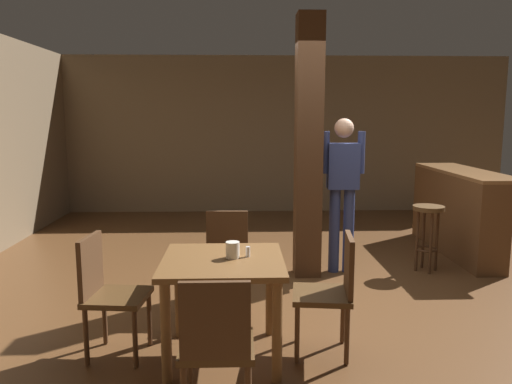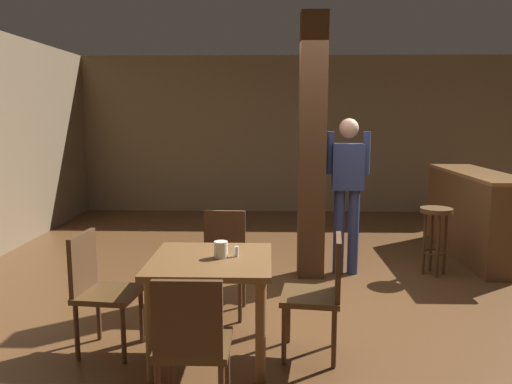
# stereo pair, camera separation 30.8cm
# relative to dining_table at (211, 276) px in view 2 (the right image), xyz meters

# --- Properties ---
(ground_plane) EXTENTS (10.80, 10.80, 0.00)m
(ground_plane) POSITION_rel_dining_table_xyz_m (0.99, 1.14, -0.60)
(ground_plane) COLOR brown
(wall_back) EXTENTS (8.00, 0.10, 2.80)m
(wall_back) POSITION_rel_dining_table_xyz_m (0.99, 5.64, 0.80)
(wall_back) COLOR #756047
(wall_back) RESTS_ON ground_plane
(pillar) EXTENTS (0.28, 0.28, 2.80)m
(pillar) POSITION_rel_dining_table_xyz_m (0.87, 1.88, 0.80)
(pillar) COLOR #422816
(pillar) RESTS_ON ground_plane
(dining_table) EXTENTS (0.87, 0.87, 0.74)m
(dining_table) POSITION_rel_dining_table_xyz_m (0.00, 0.00, 0.00)
(dining_table) COLOR brown
(dining_table) RESTS_ON ground_plane
(chair_north) EXTENTS (0.44, 0.44, 0.89)m
(chair_north) POSITION_rel_dining_table_xyz_m (0.01, 0.85, -0.10)
(chair_north) COLOR #4C3319
(chair_north) RESTS_ON ground_plane
(chair_east) EXTENTS (0.47, 0.47, 0.89)m
(chair_east) POSITION_rel_dining_table_xyz_m (0.80, 0.02, -0.10)
(chair_east) COLOR #4C3319
(chair_east) RESTS_ON ground_plane
(chair_south) EXTENTS (0.42, 0.42, 0.89)m
(chair_south) POSITION_rel_dining_table_xyz_m (-0.01, -0.84, -0.10)
(chair_south) COLOR #4C3319
(chair_south) RESTS_ON ground_plane
(chair_west) EXTENTS (0.46, 0.46, 0.89)m
(chair_west) POSITION_rel_dining_table_xyz_m (-0.84, 0.04, -0.10)
(chair_west) COLOR #4C3319
(chair_west) RESTS_ON ground_plane
(napkin_cup) EXTENTS (0.10, 0.10, 0.12)m
(napkin_cup) POSITION_rel_dining_table_xyz_m (0.07, 0.02, 0.20)
(napkin_cup) COLOR silver
(napkin_cup) RESTS_ON dining_table
(salt_shaker) EXTENTS (0.03, 0.03, 0.07)m
(salt_shaker) POSITION_rel_dining_table_xyz_m (0.18, 0.04, 0.17)
(salt_shaker) COLOR silver
(salt_shaker) RESTS_ON dining_table
(standing_person) EXTENTS (0.47, 0.22, 1.72)m
(standing_person) POSITION_rel_dining_table_xyz_m (1.27, 1.97, 0.40)
(standing_person) COLOR navy
(standing_person) RESTS_ON ground_plane
(bar_counter) EXTENTS (0.56, 2.02, 1.06)m
(bar_counter) POSITION_rel_dining_table_xyz_m (2.89, 2.70, -0.06)
(bar_counter) COLOR brown
(bar_counter) RESTS_ON ground_plane
(bar_stool_near) EXTENTS (0.35, 0.35, 0.75)m
(bar_stool_near) POSITION_rel_dining_table_xyz_m (2.24, 1.95, -0.04)
(bar_stool_near) COLOR #4C3319
(bar_stool_near) RESTS_ON ground_plane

